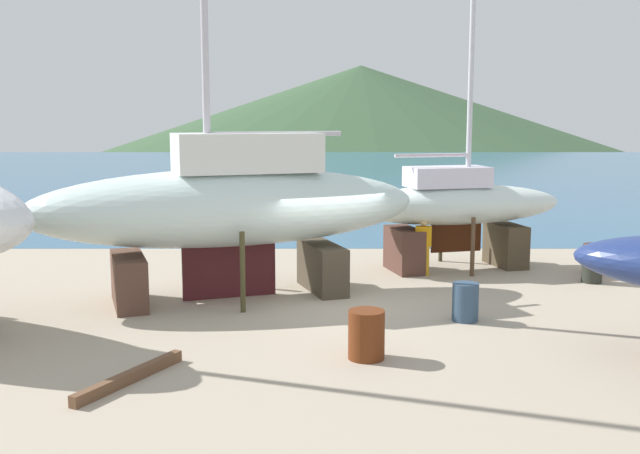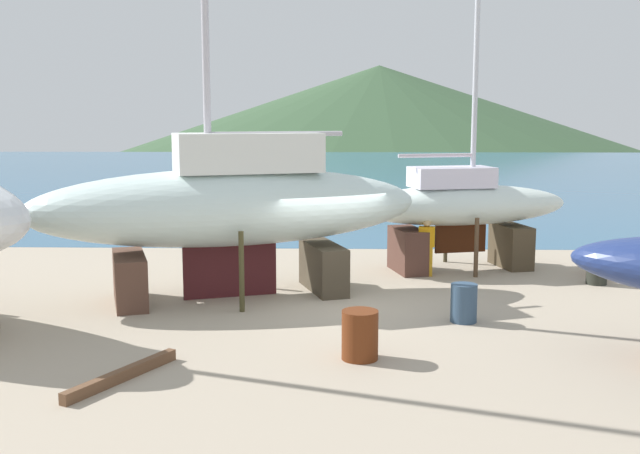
# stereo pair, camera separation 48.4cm
# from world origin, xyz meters

# --- Properties ---
(ground_plane) EXTENTS (48.06, 48.06, 0.00)m
(ground_plane) POSITION_xyz_m (0.00, -4.92, 0.00)
(ground_plane) COLOR tan
(sea_water) EXTENTS (138.23, 64.63, 0.01)m
(sea_water) POSITION_xyz_m (0.00, 39.41, 0.00)
(sea_water) COLOR #2F6389
(sea_water) RESTS_ON ground
(headland_hill) EXTENTS (154.98, 154.98, 25.57)m
(headland_hill) POSITION_xyz_m (6.67, 113.43, 0.00)
(headland_hill) COLOR #365435
(headland_hill) RESTS_ON ground
(sailboat_mid_port) EXTENTS (9.83, 5.53, 14.01)m
(sailboat_mid_port) POSITION_xyz_m (-2.51, 0.45, 2.25)
(sailboat_mid_port) COLOR brown
(sailboat_mid_port) RESTS_ON ground
(sailboat_large_starboard) EXTENTS (6.64, 3.48, 11.04)m
(sailboat_large_starboard) POSITION_xyz_m (3.54, 3.91, 1.79)
(sailboat_large_starboard) COLOR #493C2A
(sailboat_large_starboard) RESTS_ON ground
(worker) EXTENTS (0.47, 0.30, 1.59)m
(worker) POSITION_xyz_m (2.49, 2.98, 0.82)
(worker) COLOR gold
(worker) RESTS_ON ground
(barrel_rust_mid) EXTENTS (0.77, 0.77, 0.82)m
(barrel_rust_mid) POSITION_xyz_m (2.77, -1.64, 0.41)
(barrel_rust_mid) COLOR #314962
(barrel_rust_mid) RESTS_ON ground
(barrel_by_slipway) EXTENTS (0.80, 0.80, 0.90)m
(barrel_by_slipway) POSITION_xyz_m (0.49, -4.17, 0.45)
(barrel_by_slipway) COLOR #612B12
(barrel_by_slipway) RESTS_ON ground
(barrel_rust_near) EXTENTS (0.87, 0.87, 0.84)m
(barrel_rust_near) POSITION_xyz_m (7.30, 3.17, 0.42)
(barrel_rust_near) COLOR brown
(barrel_rust_near) RESTS_ON ground
(barrel_tipped_right) EXTENTS (0.53, 0.53, 0.94)m
(barrel_tipped_right) POSITION_xyz_m (6.85, 2.08, 0.47)
(barrel_tipped_right) COLOR #2B2E26
(barrel_tipped_right) RESTS_ON ground
(timber_plank_far) EXTENTS (1.32, 2.34, 0.20)m
(timber_plank_far) POSITION_xyz_m (-3.51, -5.42, 0.10)
(timber_plank_far) COLOR brown
(timber_plank_far) RESTS_ON ground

